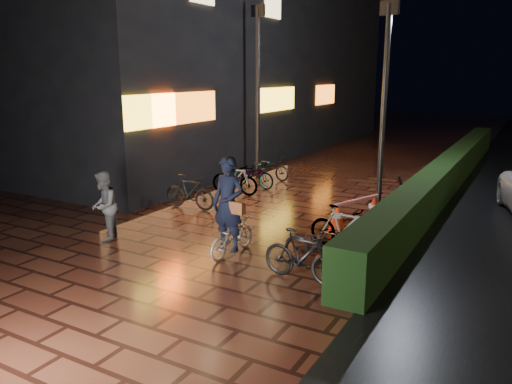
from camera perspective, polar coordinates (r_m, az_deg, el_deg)
The scene contains 11 objects.
ground at distance 11.09m, azimuth -2.86°, elevation -5.50°, with size 80.00×80.00×0.00m, color #381911.
hedge at distance 17.29m, azimuth 21.24°, elevation 2.19°, with size 0.70×20.00×1.00m, color black.
bystander_person at distance 11.41m, azimuth -17.01°, elevation -1.52°, with size 0.74×0.58×1.53m, color #58595B.
storefront_block at distance 25.37m, azimuth -7.42°, elevation 15.35°, with size 12.09×22.00×9.00m.
lamp_post_hedge at distance 13.34m, azimuth 14.45°, elevation 10.18°, with size 0.51×0.21×5.34m.
lamp_post_sf at distance 17.48m, azimuth 0.23°, elevation 12.11°, with size 0.56×0.20×5.81m.
cyclist at distance 9.95m, azimuth -2.99°, elevation -3.15°, with size 0.75×1.44×2.03m.
traffic_barrier at distance 12.05m, azimuth 11.40°, elevation -2.43°, with size 1.00×1.74×0.72m.
cart_assembly at distance 13.49m, azimuth 17.37°, elevation -0.26°, with size 0.71×0.60×1.06m.
parked_bikes_storefront at distance 15.59m, azimuth -1.68°, elevation 1.75°, with size 1.80×5.14×0.93m.
parked_bikes_hedge at distance 9.61m, azimuth 7.71°, elevation -5.79°, with size 1.67×2.51×0.93m.
Camera 1 is at (5.63, -8.85, 3.59)m, focal length 35.00 mm.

